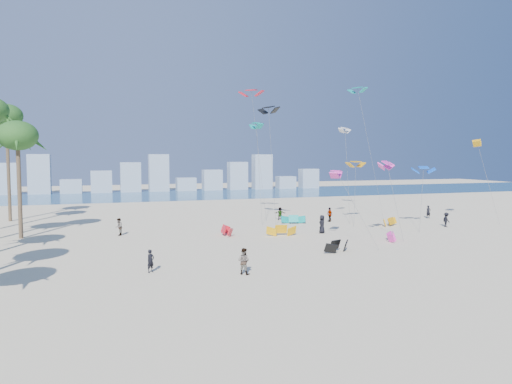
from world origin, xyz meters
name	(u,v)px	position (x,y,z in m)	size (l,w,h in m)	color
ground	(290,282)	(0.00, 0.00, 0.00)	(220.00, 220.00, 0.00)	beige
ocean	(158,195)	(0.00, 72.00, 0.01)	(220.00, 220.00, 0.00)	navy
kitesurfer_near	(151,261)	(-8.11, 5.27, 0.79)	(0.58, 0.38, 1.58)	black
kitesurfer_mid	(244,261)	(-2.21, 2.79, 0.90)	(0.87, 0.68, 1.79)	gray
kitesurfers_far	(313,219)	(11.63, 21.41, 0.86)	(38.97, 12.59, 1.88)	black
grounded_kites	(312,230)	(9.18, 16.51, 0.45)	(21.77, 18.15, 0.96)	red
flying_kites	(343,127)	(15.97, 22.76, 11.35)	(28.89, 25.01, 17.72)	#F135B5
distant_skyline	(147,178)	(-1.19, 82.00, 3.09)	(85.00, 3.00, 8.40)	#9EADBF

